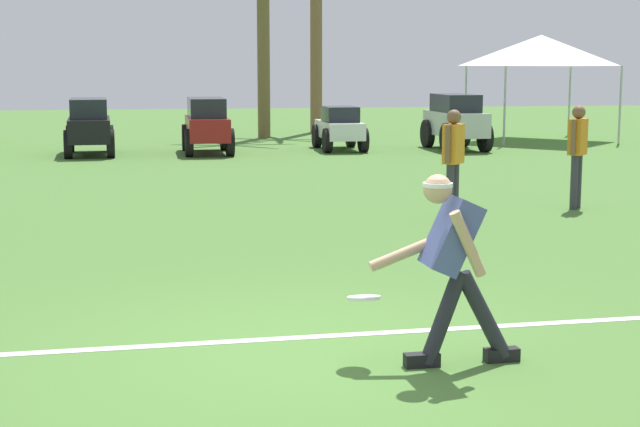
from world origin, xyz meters
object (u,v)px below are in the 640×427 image
object	(u,v)px
teammate_midfield	(453,155)
parked_car_slot_b	(207,124)
parked_car_slot_a	(89,125)
palm_tree_right_of_centre	(316,10)
frisbee_in_flight	(364,298)
parked_car_slot_c	(340,128)
event_tent	(541,50)
parked_car_slot_d	(456,120)
palm_tree_left_of_centre	(264,24)
frisbee_thrower	(452,259)
teammate_near_sideline	(577,147)

from	to	relation	value
teammate_midfield	parked_car_slot_b	size ratio (longest dim) A/B	0.65
parked_car_slot_a	palm_tree_right_of_centre	xyz separation A→B (m)	(6.62, 6.61, 3.10)
frisbee_in_flight	parked_car_slot_c	size ratio (longest dim) A/B	0.12
event_tent	teammate_midfield	bearing A→B (deg)	-116.71
parked_car_slot_d	palm_tree_left_of_centre	bearing A→B (deg)	132.91
frisbee_in_flight	parked_car_slot_a	size ratio (longest dim) A/B	0.11
parked_car_slot_a	parked_car_slot_c	world-z (taller)	parked_car_slot_a
parked_car_slot_a	parked_car_slot_d	world-z (taller)	parked_car_slot_d
parked_car_slot_a	parked_car_slot_b	bearing A→B (deg)	-1.64
parked_car_slot_b	parked_car_slot_d	xyz separation A→B (m)	(6.27, -0.09, 0.02)
parked_car_slot_b	frisbee_thrower	bearing A→B (deg)	-87.46
parked_car_slot_a	palm_tree_left_of_centre	xyz separation A→B (m)	(4.75, 4.48, 2.57)
parked_car_slot_b	palm_tree_right_of_centre	size ratio (longest dim) A/B	0.37
palm_tree_left_of_centre	frisbee_thrower	bearing A→B (deg)	-93.10
parked_car_slot_c	frisbee_thrower	bearing A→B (deg)	-98.35
frisbee_thrower	parked_car_slot_d	world-z (taller)	frisbee_thrower
parked_car_slot_d	palm_tree_left_of_centre	size ratio (longest dim) A/B	0.44
teammate_midfield	parked_car_slot_c	world-z (taller)	teammate_midfield
frisbee_thrower	parked_car_slot_c	xyz separation A→B (m)	(2.58, 17.62, -0.23)
parked_car_slot_d	frisbee_thrower	bearing A→B (deg)	-107.72
palm_tree_right_of_centre	palm_tree_left_of_centre	bearing A→B (deg)	-131.37
palm_tree_right_of_centre	event_tent	world-z (taller)	palm_tree_right_of_centre
frisbee_in_flight	parked_car_slot_a	world-z (taller)	parked_car_slot_a
parked_car_slot_a	event_tent	world-z (taller)	event_tent
frisbee_thrower	teammate_midfield	world-z (taller)	teammate_midfield
parked_car_slot_d	parked_car_slot_a	bearing A→B (deg)	178.94
palm_tree_left_of_centre	teammate_near_sideline	bearing A→B (deg)	-78.40
teammate_midfield	parked_car_slot_d	world-z (taller)	teammate_midfield
parked_car_slot_b	parked_car_slot_d	size ratio (longest dim) A/B	1.01
parked_car_slot_a	parked_car_slot_b	distance (m)	2.80
frisbee_in_flight	parked_car_slot_d	bearing A→B (deg)	70.27
frisbee_in_flight	teammate_near_sideline	xyz separation A→B (m)	(4.81, 6.97, 0.45)
frisbee_thrower	parked_car_slot_d	size ratio (longest dim) A/B	0.59
parked_car_slot_a	parked_car_slot_d	distance (m)	9.07
palm_tree_right_of_centre	event_tent	size ratio (longest dim) A/B	1.91
frisbee_thrower	teammate_near_sideline	world-z (taller)	teammate_near_sideline
parked_car_slot_a	palm_tree_right_of_centre	bearing A→B (deg)	44.92
teammate_near_sideline	parked_car_slot_b	world-z (taller)	teammate_near_sideline
parked_car_slot_a	parked_car_slot_b	size ratio (longest dim) A/B	1.01
frisbee_thrower	palm_tree_right_of_centre	size ratio (longest dim) A/B	0.22
parked_car_slot_b	palm_tree_right_of_centre	world-z (taller)	palm_tree_right_of_centre
teammate_near_sideline	parked_car_slot_a	size ratio (longest dim) A/B	0.64
teammate_near_sideline	parked_car_slot_a	world-z (taller)	teammate_near_sideline
frisbee_in_flight	parked_car_slot_d	xyz separation A→B (m)	(6.11, 17.04, 0.25)
frisbee_thrower	frisbee_in_flight	size ratio (longest dim) A/B	5.24
parked_car_slot_c	palm_tree_left_of_centre	xyz separation A→B (m)	(-1.40, 4.24, 2.73)
parked_car_slot_c	parked_car_slot_d	xyz separation A→B (m)	(2.91, -0.41, 0.18)
teammate_near_sideline	palm_tree_right_of_centre	bearing A→B (deg)	93.88
frisbee_thrower	parked_car_slot_a	xyz separation A→B (m)	(-3.57, 17.38, -0.07)
teammate_midfield	palm_tree_left_of_centre	world-z (taller)	palm_tree_left_of_centre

